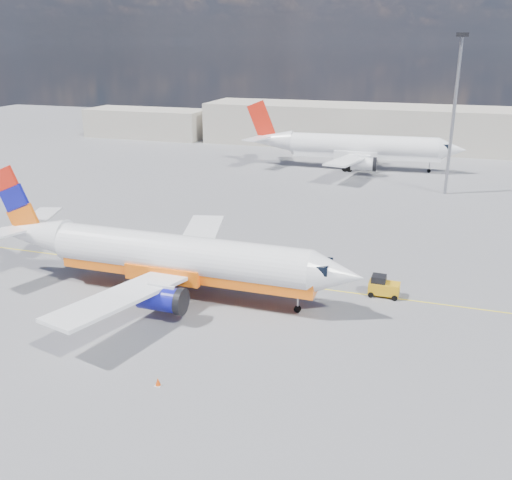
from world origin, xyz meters
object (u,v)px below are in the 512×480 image
(second_jet, at_px, (356,147))
(traffic_cone, at_px, (158,382))
(main_jet, at_px, (169,257))
(gse_tug, at_px, (383,287))

(second_jet, distance_m, traffic_cone, 66.75)
(main_jet, height_order, gse_tug, main_jet)
(main_jet, xyz_separation_m, gse_tug, (16.78, 5.05, -2.48))
(main_jet, height_order, second_jet, second_jet)
(gse_tug, distance_m, traffic_cone, 20.96)
(gse_tug, xyz_separation_m, traffic_cone, (-11.56, -17.48, -0.57))
(gse_tug, relative_size, traffic_cone, 4.65)
(main_jet, distance_m, second_jet, 54.66)
(gse_tug, bearing_deg, main_jet, -162.20)
(second_jet, height_order, gse_tug, second_jet)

